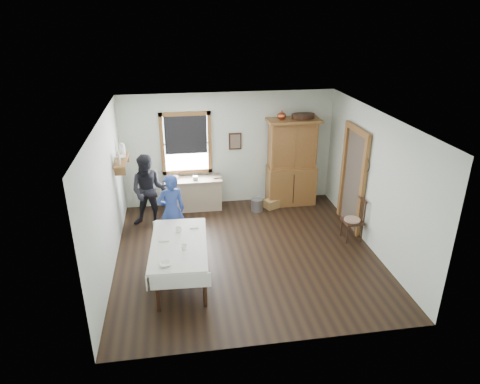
# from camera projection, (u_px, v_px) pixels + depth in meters

# --- Properties ---
(room) EXTENTS (5.01, 5.01, 2.70)m
(room) POSITION_uv_depth(u_px,v_px,m) (246.00, 190.00, 7.88)
(room) COLOR black
(room) RESTS_ON ground
(window) EXTENTS (1.18, 0.07, 1.48)m
(window) POSITION_uv_depth(u_px,v_px,m) (186.00, 141.00, 9.87)
(window) COLOR white
(window) RESTS_ON room
(doorway) EXTENTS (0.09, 1.14, 2.22)m
(doorway) POSITION_uv_depth(u_px,v_px,m) (354.00, 176.00, 9.07)
(doorway) COLOR #4F4338
(doorway) RESTS_ON room
(wall_shelf) EXTENTS (0.24, 1.00, 0.44)m
(wall_shelf) POSITION_uv_depth(u_px,v_px,m) (121.00, 158.00, 8.85)
(wall_shelf) COLOR brown
(wall_shelf) RESTS_ON room
(framed_picture) EXTENTS (0.30, 0.04, 0.40)m
(framed_picture) POSITION_uv_depth(u_px,v_px,m) (235.00, 141.00, 10.05)
(framed_picture) COLOR #381D13
(framed_picture) RESTS_ON room
(rug_beater) EXTENTS (0.01, 0.27, 0.27)m
(rug_beater) POSITION_uv_depth(u_px,v_px,m) (367.00, 159.00, 8.35)
(rug_beater) COLOR black
(rug_beater) RESTS_ON room
(work_counter) EXTENTS (1.33, 0.52, 0.76)m
(work_counter) POSITION_uv_depth(u_px,v_px,m) (194.00, 194.00, 10.14)
(work_counter) COLOR tan
(work_counter) RESTS_ON room
(china_hutch) EXTENTS (1.24, 0.59, 2.10)m
(china_hutch) POSITION_uv_depth(u_px,v_px,m) (292.00, 162.00, 10.18)
(china_hutch) COLOR brown
(china_hutch) RESTS_ON room
(dining_table) EXTENTS (1.07, 1.90, 0.74)m
(dining_table) POSITION_uv_depth(u_px,v_px,m) (180.00, 261.00, 7.45)
(dining_table) COLOR silver
(dining_table) RESTS_ON room
(spindle_chair) EXTENTS (0.44, 0.44, 0.92)m
(spindle_chair) POSITION_uv_depth(u_px,v_px,m) (353.00, 219.00, 8.74)
(spindle_chair) COLOR #381D13
(spindle_chair) RESTS_ON room
(pail) EXTENTS (0.35, 0.35, 0.30)m
(pail) POSITION_uv_depth(u_px,v_px,m) (257.00, 205.00, 10.12)
(pail) COLOR gray
(pail) RESTS_ON room
(wicker_basket) EXTENTS (0.43, 0.37, 0.21)m
(wicker_basket) POSITION_uv_depth(u_px,v_px,m) (272.00, 203.00, 10.30)
(wicker_basket) COLOR #946A43
(wicker_basket) RESTS_ON room
(woman_blue) EXTENTS (0.58, 0.45, 1.41)m
(woman_blue) POSITION_uv_depth(u_px,v_px,m) (172.00, 213.00, 8.44)
(woman_blue) COLOR navy
(woman_blue) RESTS_ON room
(figure_dark) EXTENTS (0.81, 0.68, 1.50)m
(figure_dark) POSITION_uv_depth(u_px,v_px,m) (149.00, 193.00, 9.24)
(figure_dark) COLOR black
(figure_dark) RESTS_ON room
(table_cup_a) EXTENTS (0.13, 0.13, 0.09)m
(table_cup_a) POSITION_uv_depth(u_px,v_px,m) (179.00, 230.00, 7.64)
(table_cup_a) COLOR white
(table_cup_a) RESTS_ON dining_table
(table_cup_b) EXTENTS (0.12, 0.12, 0.09)m
(table_cup_b) POSITION_uv_depth(u_px,v_px,m) (184.00, 247.00, 7.09)
(table_cup_b) COLOR white
(table_cup_b) RESTS_ON dining_table
(table_bowl) EXTENTS (0.24, 0.24, 0.05)m
(table_bowl) POSITION_uv_depth(u_px,v_px,m) (166.00, 264.00, 6.66)
(table_bowl) COLOR white
(table_bowl) RESTS_ON dining_table
(counter_book) EXTENTS (0.19, 0.25, 0.02)m
(counter_book) POSITION_uv_depth(u_px,v_px,m) (212.00, 177.00, 10.09)
(counter_book) COLOR brown
(counter_book) RESTS_ON work_counter
(counter_bowl) EXTENTS (0.25, 0.25, 0.06)m
(counter_bowl) POSITION_uv_depth(u_px,v_px,m) (175.00, 177.00, 10.00)
(counter_bowl) COLOR white
(counter_bowl) RESTS_ON work_counter
(shelf_bowl) EXTENTS (0.22, 0.22, 0.05)m
(shelf_bowl) POSITION_uv_depth(u_px,v_px,m) (121.00, 157.00, 8.85)
(shelf_bowl) COLOR white
(shelf_bowl) RESTS_ON wall_shelf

